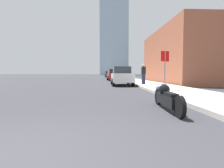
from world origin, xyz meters
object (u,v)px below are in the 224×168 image
(parked_car_white, at_px, (122,76))
(pedestrian, at_px, (144,74))
(parked_car_black, at_px, (111,75))
(stop_sign, at_px, (165,64))
(motorcycle, at_px, (167,98))
(parked_car_red, at_px, (114,75))
(parked_car_blue, at_px, (108,74))
(parked_car_green, at_px, (109,74))

(parked_car_white, distance_m, pedestrian, 2.02)
(parked_car_black, xyz_separation_m, stop_sign, (1.98, -27.20, 0.86))
(motorcycle, height_order, pedestrian, pedestrian)
(parked_car_black, height_order, stop_sign, stop_sign)
(pedestrian, bearing_deg, motorcycle, -99.05)
(parked_car_red, bearing_deg, parked_car_black, 85.41)
(parked_car_blue, bearing_deg, parked_car_green, -92.72)
(parked_car_red, distance_m, parked_car_black, 10.71)
(parked_car_black, relative_size, pedestrian, 2.42)
(parked_car_black, bearing_deg, stop_sign, -88.61)
(parked_car_red, height_order, parked_car_black, parked_car_red)
(parked_car_blue, height_order, pedestrian, pedestrian)
(pedestrian, bearing_deg, parked_car_red, 100.41)
(parked_car_green, relative_size, stop_sign, 2.04)
(parked_car_blue, bearing_deg, parked_car_white, -92.66)
(motorcycle, xyz_separation_m, parked_car_black, (-0.31, 32.10, 0.46))
(parked_car_green, xyz_separation_m, parked_car_blue, (-0.05, 12.12, 0.02))
(parked_car_blue, bearing_deg, parked_car_red, -92.77)
(parked_car_green, height_order, stop_sign, stop_sign)
(motorcycle, relative_size, parked_car_black, 0.58)
(motorcycle, xyz_separation_m, stop_sign, (1.66, 4.90, 1.32))
(stop_sign, height_order, pedestrian, stop_sign)
(motorcycle, relative_size, parked_car_red, 0.59)
(parked_car_red, relative_size, parked_car_blue, 1.08)
(parked_car_blue, relative_size, stop_sign, 1.75)
(motorcycle, bearing_deg, stop_sign, 73.18)
(parked_car_white, xyz_separation_m, parked_car_blue, (-0.25, 45.75, 0.01))
(parked_car_red, xyz_separation_m, parked_car_black, (0.09, 10.70, -0.04))
(stop_sign, bearing_deg, parked_car_black, 94.16)
(parked_car_white, distance_m, stop_sign, 6.32)
(parked_car_red, relative_size, stop_sign, 1.90)
(motorcycle, height_order, parked_car_white, parked_car_white)
(stop_sign, bearing_deg, parked_car_red, 97.16)
(stop_sign, relative_size, pedestrian, 1.26)
(motorcycle, xyz_separation_m, parked_car_green, (-0.48, 44.49, 0.48))
(parked_car_green, distance_m, pedestrian, 34.29)
(parked_car_green, height_order, pedestrian, pedestrian)
(parked_car_white, xyz_separation_m, stop_sign, (1.95, -5.96, 0.82))
(parked_car_green, bearing_deg, parked_car_black, -83.38)
(parked_car_black, distance_m, stop_sign, 27.28)
(parked_car_white, bearing_deg, stop_sign, -72.17)
(parked_car_white, relative_size, parked_car_black, 1.02)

